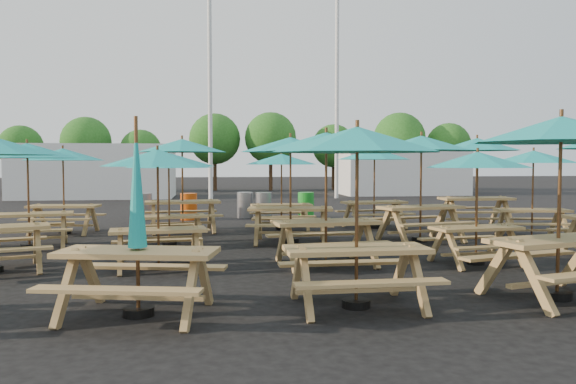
{
  "coord_description": "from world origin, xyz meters",
  "views": [
    {
      "loc": [
        -1.9,
        -12.63,
        1.85
      ],
      "look_at": [
        0.0,
        1.5,
        1.1
      ],
      "focal_mm": 35.0,
      "sensor_mm": 36.0,
      "label": 1
    }
  ],
  "objects": [
    {
      "name": "ground",
      "position": [
        0.0,
        0.0,
        0.0
      ],
      "size": [
        120.0,
        120.0,
        0.0
      ],
      "primitive_type": "plane",
      "color": "black",
      "rests_on": "ground"
    },
    {
      "name": "picnic_unit_2",
      "position": [
        -5.82,
        0.01,
        1.99
      ],
      "size": [
        2.52,
        2.52,
        2.29
      ],
      "rotation": [
        0.0,
        0.0,
        0.2
      ],
      "color": "#A57D49",
      "rests_on": "ground"
    },
    {
      "name": "picnic_unit_3",
      "position": [
        -5.74,
        2.53,
        1.94
      ],
      "size": [
        2.28,
        2.28,
        2.24
      ],
      "rotation": [
        0.0,
        0.0,
        -0.09
      ],
      "color": "#A57D49",
      "rests_on": "ground"
    },
    {
      "name": "picnic_unit_4",
      "position": [
        -2.8,
        -5.77,
        0.99
      ],
      "size": [
        2.18,
        2.0,
        2.4
      ],
      "rotation": [
        0.0,
        0.0,
        -0.21
      ],
      "color": "#A57D49",
      "rests_on": "ground"
    },
    {
      "name": "picnic_unit_5",
      "position": [
        -2.84,
        -2.72,
        1.82
      ],
      "size": [
        2.18,
        2.18,
        2.09
      ],
      "rotation": [
        0.0,
        0.0,
        0.12
      ],
      "color": "#A57D49",
      "rests_on": "ground"
    },
    {
      "name": "picnic_unit_6",
      "position": [
        -2.86,
        -0.04,
        1.77
      ],
      "size": [
        2.22,
        2.22,
        2.04
      ],
      "rotation": [
        0.0,
        0.0,
        0.18
      ],
      "color": "#A57D49",
      "rests_on": "ground"
    },
    {
      "name": "picnic_unit_7",
      "position": [
        -2.7,
        2.48,
        2.17
      ],
      "size": [
        2.59,
        2.59,
        2.5
      ],
      "rotation": [
        0.0,
        0.0,
        0.11
      ],
      "color": "#A57D49",
      "rests_on": "ground"
    },
    {
      "name": "picnic_unit_8",
      "position": [
        -0.09,
        -5.74,
        2.02
      ],
      "size": [
        2.21,
        2.21,
        2.32
      ],
      "rotation": [
        0.0,
        0.0,
        0.02
      ],
      "color": "#A57D49",
      "rests_on": "ground"
    },
    {
      "name": "picnic_unit_9",
      "position": [
        0.12,
        -2.77,
        2.09
      ],
      "size": [
        2.51,
        2.51,
        2.41
      ],
      "rotation": [
        0.0,
        0.0,
        0.12
      ],
      "color": "#A57D49",
      "rests_on": "ground"
    },
    {
      "name": "picnic_unit_10",
      "position": [
        -0.13,
        0.09,
        2.13
      ],
      "size": [
        2.63,
        2.63,
        2.45
      ],
      "rotation": [
        0.0,
        0.0,
        -0.16
      ],
      "color": "#A57D49",
      "rests_on": "ground"
    },
    {
      "name": "picnic_unit_11",
      "position": [
        -0.03,
        2.66,
        1.83
      ],
      "size": [
        2.03,
        2.03,
        2.11
      ],
      "rotation": [
        0.0,
        0.0,
        0.03
      ],
      "color": "#A57D49",
      "rests_on": "ground"
    },
    {
      "name": "picnic_unit_12",
      "position": [
        2.72,
        -5.67,
        2.16
      ],
      "size": [
        2.82,
        2.82,
        2.49
      ],
      "rotation": [
        0.0,
        0.0,
        0.24
      ],
      "color": "#A57D49",
      "rests_on": "ground"
    },
    {
      "name": "picnic_unit_13",
      "position": [
        2.84,
        -3.05,
        1.79
      ],
      "size": [
        2.18,
        2.18,
        2.06
      ],
      "rotation": [
        0.0,
        0.0,
        0.14
      ],
      "color": "#A57D49",
      "rests_on": "ground"
    },
    {
      "name": "picnic_unit_14",
      "position": [
        2.92,
        -0.08,
        2.17
      ],
      "size": [
        2.77,
        2.77,
        2.5
      ],
      "rotation": [
        0.0,
        0.0,
        0.21
      ],
      "color": "#A57D49",
      "rests_on": "ground"
    },
    {
      "name": "picnic_unit_15",
      "position": [
        2.61,
        2.67,
        1.97
      ],
      "size": [
        2.4,
        2.4,
        2.27
      ],
      "rotation": [
        0.0,
        0.0,
        0.14
      ],
      "color": "#A57D49",
      "rests_on": "ground"
    },
    {
      "name": "picnic_unit_18",
      "position": [
        5.79,
        0.02,
        1.88
      ],
      "size": [
        2.36,
        2.36,
        2.16
      ],
      "rotation": [
        0.0,
        0.0,
        -0.18
      ],
      "color": "#A57D49",
      "rests_on": "ground"
    },
    {
      "name": "picnic_unit_19",
      "position": [
        5.53,
        2.45,
        2.23
      ],
      "size": [
        2.48,
        2.48,
        2.57
      ],
      "rotation": [
        0.0,
        0.0,
        -0.03
      ],
      "color": "#A57D49",
      "rests_on": "ground"
    },
    {
      "name": "waste_bin_0",
      "position": [
        -4.12,
        5.96,
        0.43
      ],
      "size": [
        0.53,
        0.53,
        0.86
      ],
      "primitive_type": "cylinder",
      "color": "gray",
      "rests_on": "ground"
    },
    {
      "name": "waste_bin_1",
      "position": [
        -2.67,
        5.7,
        0.43
      ],
      "size": [
        0.53,
        0.53,
        0.86
      ],
      "primitive_type": "cylinder",
      "color": "#CF490C",
      "rests_on": "ground"
    },
    {
      "name": "waste_bin_2",
      "position": [
        -0.83,
        6.13,
        0.43
      ],
      "size": [
        0.53,
        0.53,
        0.86
      ],
      "primitive_type": "cylinder",
      "color": "gray",
      "rests_on": "ground"
    },
    {
      "name": "waste_bin_3",
      "position": [
        -0.23,
        5.91,
        0.43
      ],
      "size": [
        0.53,
        0.53,
        0.86
      ],
      "primitive_type": "cylinder",
      "color": "gray",
      "rests_on": "ground"
    },
    {
      "name": "waste_bin_4",
      "position": [
        1.18,
        5.8,
        0.43
      ],
      "size": [
        0.53,
        0.53,
        0.86
      ],
      "primitive_type": "cylinder",
      "color": "#1A9024",
      "rests_on": "ground"
    },
    {
      "name": "mast_0",
      "position": [
        -2.0,
        14.0,
        6.0
      ],
      "size": [
        0.2,
        0.2,
        12.0
      ],
      "primitive_type": "cylinder",
      "color": "silver",
      "rests_on": "ground"
    },
    {
      "name": "mast_1",
      "position": [
        4.5,
        16.0,
        6.0
      ],
      "size": [
        0.2,
        0.2,
        12.0
      ],
      "primitive_type": "cylinder",
      "color": "silver",
      "rests_on": "ground"
    },
    {
      "name": "event_tent_0",
      "position": [
        -8.0,
        18.0,
        1.4
      ],
      "size": [
        8.0,
        4.0,
        2.8
      ],
      "primitive_type": "cube",
      "color": "silver",
      "rests_on": "ground"
    },
    {
      "name": "event_tent_1",
      "position": [
        9.0,
        19.0,
        1.3
      ],
      "size": [
        7.0,
        4.0,
        2.6
      ],
      "primitive_type": "cube",
      "color": "silver",
      "rests_on": "ground"
    },
    {
      "name": "tree_0",
      "position": [
        -14.07,
        25.25,
        2.83
      ],
      "size": [
        2.8,
        2.8,
        4.24
      ],
      "color": "#382314",
      "rests_on": "ground"
    },
    {
      "name": "tree_1",
      "position": [
        -9.74,
        23.9,
        3.15
      ],
      "size": [
        3.11,
        3.11,
        4.72
      ],
      "color": "#382314",
      "rests_on": "ground"
    },
    {
      "name": "tree_2",
      "position": [
        -6.39,
        23.65,
        2.62
      ],
      "size": [
        2.59,
        2.59,
        3.93
      ],
      "color": "#382314",
      "rests_on": "ground"
    },
    {
      "name": "tree_3",
      "position": [
        -1.75,
        24.72,
        3.41
      ],
      "size": [
        3.36,
        3.36,
        5.09
      ],
      "color": "#382314",
      "rests_on": "ground"
    },
    {
      "name": "tree_4",
      "position": [
        1.9,
        24.26,
        3.46
      ],
      "size": [
        3.41,
        3.41,
        5.17
      ],
      "color": "#382314",
      "rests_on": "ground"
    },
    {
      "name": "tree_5",
      "position": [
        6.22,
        24.67,
        2.97
      ],
      "size": [
        2.94,
        2.94,
        4.45
      ],
      "color": "#382314",
      "rests_on": "ground"
    },
    {
      "name": "tree_6",
      "position": [
        10.23,
        22.9,
        3.43
      ],
      "size": [
        3.38,
        3.38,
        5.13
      ],
      "color": "#382314",
      "rests_on": "ground"
    },
    {
      "name": "tree_7",
      "position": [
        13.63,
        22.92,
        2.99
      ],
      "size": [
        2.95,
        2.95,
        4.48
      ],
      "color": "#382314",
      "rests_on": "ground"
    }
  ]
}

